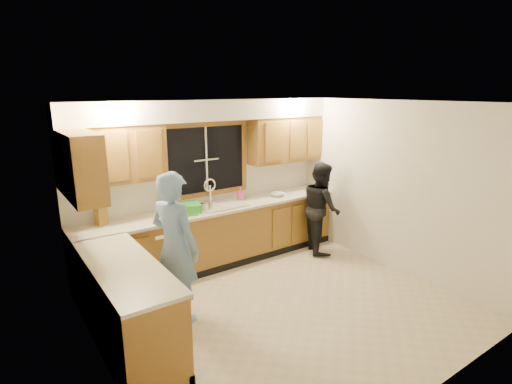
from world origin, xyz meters
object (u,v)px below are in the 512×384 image
dishwasher (166,251)px  woman (321,208)px  sink (217,210)px  man (175,248)px  stove (145,333)px  dish_crate (189,209)px  soap_bottle (240,193)px  bowl (278,195)px  knife_block (101,216)px

dishwasher → woman: woman is taller
sink → man: (-1.15, -1.08, 0.03)m
sink → dishwasher: 0.96m
stove → dish_crate: size_ratio=2.85×
soap_bottle → man: bearing=-143.9°
dishwasher → soap_bottle: (1.37, 0.15, 0.61)m
sink → dishwasher: (-0.85, -0.01, -0.45)m
dishwasher → man: size_ratio=0.46×
dishwasher → dish_crate: bearing=-10.5°
dishwasher → stove: stove is taller
man → soap_bottle: man is taller
bowl → dish_crate: bearing=-178.9°
dishwasher → man: bearing=-105.7°
dish_crate → soap_bottle: 1.04m
woman → man: bearing=127.0°
woman → knife_block: (-3.30, 0.68, 0.29)m
dish_crate → soap_bottle: size_ratio=1.59×
stove → man: bearing=48.9°
knife_block → dish_crate: knife_block is taller
sink → stove: size_ratio=0.96×
dishwasher → knife_block: knife_block is taller
stove → dish_crate: dish_crate is taller
dishwasher → soap_bottle: soap_bottle is taller
dishwasher → stove: 2.04m
woman → dish_crate: bearing=104.2°
dish_crate → stove: bearing=-126.8°
stove → bowl: (2.94, 1.78, 0.50)m
stove → knife_block: bearing=85.3°
knife_block → sink: bearing=-23.7°
soap_bottle → dish_crate: bearing=-168.0°
dishwasher → bowl: 2.07m
dishwasher → woman: size_ratio=0.54×
knife_block → woman: bearing=-30.4°
knife_block → bowl: size_ratio=1.07×
sink → dish_crate: (-0.50, -0.08, 0.13)m
woman → knife_block: size_ratio=6.14×
bowl → stove: bearing=-148.9°
sink → bowl: sink is taller
bowl → man: bearing=-155.8°
sink → bowl: (1.14, -0.05, 0.08)m
soap_bottle → woman: bearing=-30.6°
dishwasher → dish_crate: size_ratio=2.60×
dish_crate → soap_bottle: bearing=12.0°
knife_block → bowl: (2.78, -0.19, -0.09)m
stove → bowl: bearing=31.1°
sink → woman: 1.75m
man → dish_crate: bearing=-56.2°
sink → man: 1.57m
man → knife_block: 1.32m
dish_crate → bowl: dish_crate is taller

